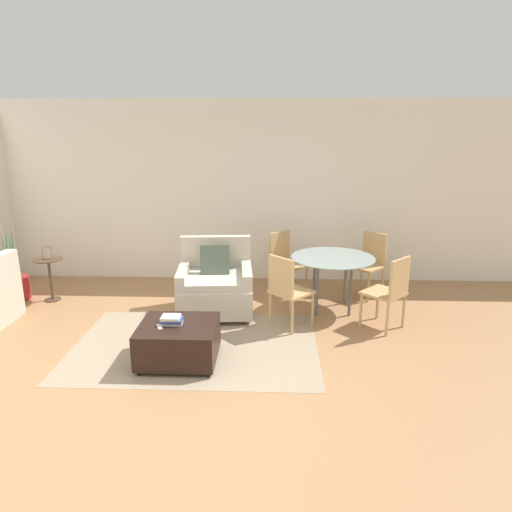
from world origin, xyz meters
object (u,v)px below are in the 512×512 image
armchair (215,286)px  picture_frame (47,253)px  ottoman (179,341)px  book_stack (172,320)px  side_table (50,272)px  dining_chair_far_right (370,260)px  tv_remote_primary (159,327)px  potted_plant (14,284)px  dining_chair_far_left (285,259)px  dining_chair_near_left (287,287)px  dining_table (333,263)px  dining_chair_near_right (391,288)px

armchair → picture_frame: 2.38m
ottoman → book_stack: book_stack is taller
side_table → dining_chair_far_right: dining_chair_far_right is taller
ottoman → tv_remote_primary: 0.26m
tv_remote_primary → potted_plant: (-2.49, 1.74, -0.18)m
book_stack → dining_chair_far_left: (1.19, 2.06, 0.07)m
tv_remote_primary → dining_chair_near_left: (1.29, 0.94, 0.11)m
book_stack → dining_chair_far_left: bearing=60.1°
dining_chair_far_left → dining_chair_far_right: bearing=0.0°
armchair → dining_table: (1.52, 0.14, 0.28)m
ottoman → dining_chair_near_right: (2.34, 0.86, 0.30)m
tv_remote_primary → potted_plant: potted_plant is taller
dining_chair_far_right → armchair: bearing=-160.7°
potted_plant → dining_chair_near_left: 3.88m
dining_table → dining_chair_near_right: dining_chair_near_right is taller
dining_table → dining_chair_far_right: bearing=45.0°
tv_remote_primary → dining_chair_far_left: 2.51m
tv_remote_primary → ottoman: bearing=24.3°
ottoman → dining_chair_near_left: bearing=37.4°
picture_frame → potted_plant: bearing=179.2°
tv_remote_primary → side_table: bearing=138.5°
tv_remote_primary → picture_frame: (-1.95, 1.73, 0.28)m
dining_chair_near_left → dining_chair_far_right: 1.72m
dining_chair_far_left → armchair: bearing=-140.7°
potted_plant → dining_chair_near_right: (5.00, -0.80, 0.28)m
potted_plant → dining_chair_far_left: 3.82m
potted_plant → dining_chair_far_left: size_ratio=1.21×
side_table → dining_chair_near_right: size_ratio=0.67×
side_table → dining_chair_far_left: bearing=7.4°
ottoman → dining_chair_near_left: size_ratio=0.87×
armchair → side_table: (-2.34, 0.32, 0.06)m
picture_frame → dining_chair_near_left: (3.25, -0.79, -0.17)m
armchair → dining_chair_near_left: bearing=-27.4°
book_stack → side_table: 2.64m
side_table → dining_table: bearing=-2.8°
dining_chair_near_right → dining_chair_far_right: 1.22m
dining_table → picture_frame: bearing=177.2°
picture_frame → dining_chair_near_left: dining_chair_near_left is taller
potted_plant → dining_chair_near_right: size_ratio=1.21×
tv_remote_primary → dining_chair_near_right: (2.51, 0.94, 0.11)m
dining_chair_near_left → dining_chair_near_right: (1.22, 0.00, 0.00)m
book_stack → dining_table: bearing=39.0°
potted_plant → dining_table: size_ratio=1.01×
side_table → dining_table: 3.87m
tv_remote_primary → dining_table: 2.46m
tv_remote_primary → dining_chair_near_left: bearing=35.9°
dining_chair_near_left → dining_chair_far_left: 1.22m
side_table → dining_chair_far_right: size_ratio=0.67×
tv_remote_primary → side_table: side_table is taller
side_table → dining_chair_far_right: 4.48m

